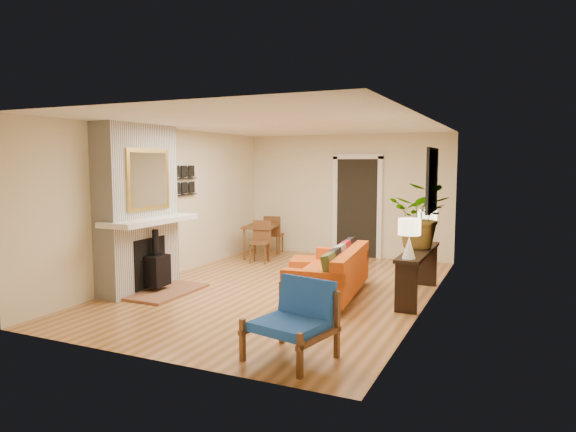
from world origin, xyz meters
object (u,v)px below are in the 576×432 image
ottoman (310,266)px  houseplant (421,216)px  blue_chair (296,316)px  dining_table (264,232)px  sofa (334,274)px  console_table (418,260)px  lamp_far (427,222)px  lamp_near (409,234)px

ottoman → houseplant: (1.96, -0.42, 1.02)m
blue_chair → dining_table: (-2.84, 4.83, 0.12)m
sofa → houseplant: houseplant is taller
sofa → console_table: sofa is taller
ottoman → dining_table: dining_table is taller
sofa → dining_table: dining_table is taller
lamp_far → houseplant: houseplant is taller
sofa → lamp_far: size_ratio=3.89×
console_table → lamp_far: size_ratio=3.43×
ottoman → lamp_near: bearing=-34.5°
blue_chair → console_table: bearing=75.6°
sofa → console_table: size_ratio=1.14×
blue_chair → sofa: bearing=100.2°
lamp_near → console_table: bearing=90.0°
ottoman → lamp_far: lamp_far is taller
sofa → ottoman: (-0.81, 1.05, -0.16)m
dining_table → lamp_far: (3.57, -1.29, 0.51)m
blue_chair → lamp_near: size_ratio=1.68×
dining_table → console_table: dining_table is taller
dining_table → lamp_near: lamp_near is taller
blue_chair → dining_table: dining_table is taller
console_table → dining_table: bearing=150.9°
ottoman → console_table: bearing=-17.6°
sofa → console_table: (1.16, 0.42, 0.23)m
houseplant → ottoman: bearing=167.8°
sofa → console_table: bearing=19.9°
console_table → lamp_far: lamp_far is taller
blue_chair → lamp_far: 3.67m
sofa → dining_table: size_ratio=1.32×
sofa → houseplant: size_ratio=2.14×
lamp_near → lamp_far: (0.00, 1.42, 0.00)m
sofa → blue_chair: (0.44, -2.42, 0.08)m
blue_chair → dining_table: bearing=120.5°
dining_table → houseplant: 4.04m
blue_chair → console_table: size_ratio=0.49×
lamp_near → blue_chair: bearing=-109.0°
console_table → houseplant: size_ratio=1.88×
dining_table → ottoman: bearing=-40.3°
sofa → lamp_far: bearing=43.8°
sofa → ottoman: 1.33m
ottoman → blue_chair: size_ratio=0.89×
sofa → houseplant: bearing=28.4°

